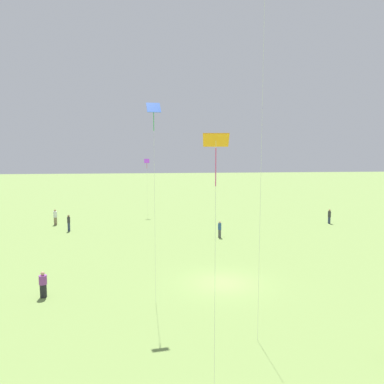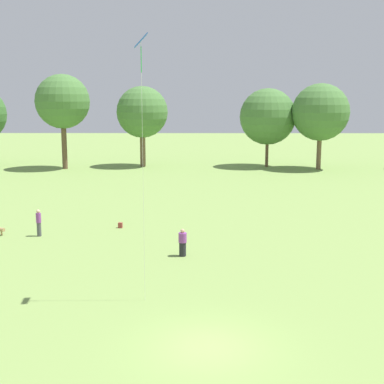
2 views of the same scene
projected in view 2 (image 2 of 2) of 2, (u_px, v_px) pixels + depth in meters
name	position (u px, v px, depth m)	size (l,w,h in m)	color
ground_plane	(208.00, 347.00, 19.40)	(240.00, 240.00, 0.00)	#7A994C
tree_1	(63.00, 102.00, 66.86)	(6.79, 6.79, 11.90)	brown
tree_2	(142.00, 112.00, 69.51)	(6.68, 6.68, 10.48)	brown
tree_3	(268.00, 117.00, 69.19)	(7.27, 7.27, 10.19)	brown
tree_4	(321.00, 112.00, 66.62)	(7.14, 7.14, 10.76)	brown
person_0	(39.00, 223.00, 34.87)	(0.44, 0.44, 1.78)	#4C4C51
person_1	(183.00, 243.00, 30.49)	(0.60, 0.60, 1.60)	#232328
kite_3	(141.00, 55.00, 22.09)	(0.65, 0.84, 11.56)	blue
dog_0	(0.00, 230.00, 35.23)	(0.65, 0.45, 0.54)	tan
picnic_bag_0	(120.00, 225.00, 37.22)	(0.31, 0.26, 0.37)	#933833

